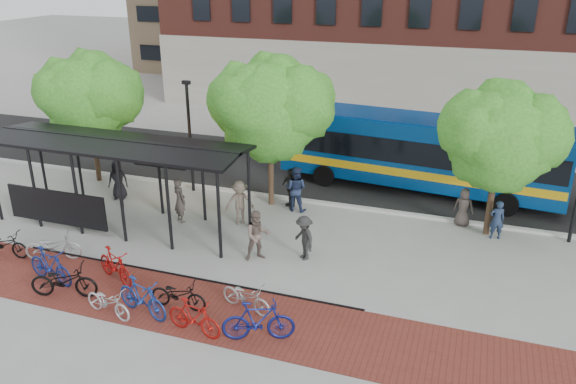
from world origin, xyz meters
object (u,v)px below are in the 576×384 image
(pedestrian_6, at_px, (464,207))
(pedestrian_7, at_px, (497,220))
(bike_2, at_px, (53,246))
(tree_c, at_px, (503,134))
(bike_8, at_px, (178,294))
(bike_4, at_px, (64,281))
(pedestrian_8, at_px, (258,236))
(pedestrian_4, at_px, (291,187))
(pedestrian_1, at_px, (180,200))
(pedestrian_2, at_px, (296,189))
(pedestrian_3, at_px, (240,203))
(bike_6, at_px, (108,302))
(bike_10, at_px, (246,296))
(bus_shelter, at_px, (113,153))
(pedestrian_9, at_px, (304,238))
(lamp_post_left, at_px, (190,134))
(pedestrian_0, at_px, (118,180))
(bike_5, at_px, (115,265))
(bike_3, at_px, (50,266))
(bike_11, at_px, (258,321))
(tree_a, at_px, (90,94))
(bus, at_px, (419,149))
(bike_0, at_px, (4,244))
(bike_7, at_px, (142,297))
(bike_9, at_px, (194,317))
(tree_b, at_px, (273,104))

(pedestrian_6, xyz_separation_m, pedestrian_7, (1.27, -0.82, -0.01))
(bike_2, bearing_deg, tree_c, -86.03)
(pedestrian_7, bearing_deg, bike_8, 25.65)
(bike_2, distance_m, bike_4, 2.72)
(pedestrian_8, bearing_deg, pedestrian_4, 59.56)
(bike_4, relative_size, pedestrian_1, 1.15)
(pedestrian_2, relative_size, pedestrian_7, 1.25)
(pedestrian_3, distance_m, pedestrian_7, 9.99)
(tree_c, relative_size, pedestrian_7, 3.77)
(bike_6, xyz_separation_m, pedestrian_2, (2.85, 9.21, 0.52))
(bike_10, bearing_deg, bike_6, 128.31)
(bus_shelter, height_order, pedestrian_9, bus_shelter)
(lamp_post_left, relative_size, bike_10, 2.85)
(tree_c, xyz_separation_m, bike_6, (-10.73, -9.55, -3.59))
(bike_8, distance_m, pedestrian_1, 6.36)
(pedestrian_0, bearing_deg, bike_5, -76.79)
(bike_2, height_order, pedestrian_9, pedestrian_9)
(bus_shelter, distance_m, bike_3, 5.31)
(pedestrian_9, bearing_deg, bus_shelter, -140.25)
(pedestrian_3, distance_m, pedestrian_8, 3.06)
(lamp_post_left, bearing_deg, tree_c, -1.10)
(pedestrian_9, bearing_deg, bike_11, -44.47)
(pedestrian_0, bearing_deg, pedestrian_9, -35.97)
(bike_11, distance_m, pedestrian_2, 9.04)
(bike_6, bearing_deg, pedestrian_1, 22.96)
(tree_a, height_order, bike_5, tree_a)
(pedestrian_3, bearing_deg, pedestrian_1, 168.74)
(bike_5, xyz_separation_m, bike_11, (5.66, -1.39, 0.04))
(pedestrian_1, bearing_deg, bus, -110.89)
(tree_a, distance_m, bus, 15.35)
(bike_0, relative_size, bike_10, 1.05)
(bike_2, height_order, bike_8, bike_2)
(bike_6, xyz_separation_m, pedestrian_7, (10.95, 9.18, 0.32))
(tree_a, xyz_separation_m, tree_c, (18.00, -0.00, -0.19))
(bus_shelter, distance_m, bus, 13.36)
(bike_7, xyz_separation_m, bike_8, (0.84, 0.67, -0.13))
(bike_9, relative_size, pedestrian_2, 0.92)
(bike_6, bearing_deg, tree_c, -35.94)
(bike_7, bearing_deg, bike_3, 96.80)
(pedestrian_3, height_order, pedestrian_8, same)
(bike_9, bearing_deg, tree_b, 16.26)
(tree_a, height_order, pedestrian_8, tree_a)
(bike_0, distance_m, bike_11, 10.56)
(bike_7, bearing_deg, tree_c, -30.59)
(bus_shelter, height_order, bike_9, bus_shelter)
(bike_0, height_order, pedestrian_0, pedestrian_0)
(bus, xyz_separation_m, bike_3, (-10.38, -12.33, -1.36))
(tree_b, height_order, bike_2, tree_b)
(lamp_post_left, distance_m, bus, 10.44)
(bike_11, xyz_separation_m, pedestrian_7, (6.26, 8.81, 0.17))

